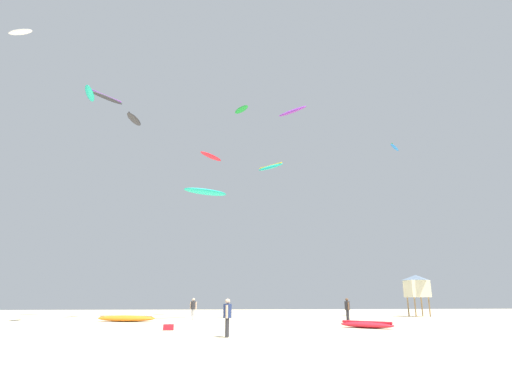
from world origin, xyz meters
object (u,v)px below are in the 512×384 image
at_px(kite_aloft_0, 395,147).
at_px(kite_aloft_2, 271,167).
at_px(lifeguard_tower, 417,286).
at_px(kite_aloft_5, 106,97).
at_px(person_midground, 347,308).
at_px(person_left, 193,307).
at_px(kite_grounded_mid, 367,325).
at_px(kite_grounded_near, 126,318).
at_px(kite_aloft_7, 241,109).
at_px(kite_aloft_6, 134,119).
at_px(kite_aloft_8, 206,192).
at_px(kite_aloft_9, 292,111).
at_px(person_foreground, 227,315).
at_px(kite_aloft_1, 90,94).
at_px(kite_aloft_4, 20,32).
at_px(kite_aloft_3, 211,156).
at_px(cooler_box, 169,327).

relative_size(kite_aloft_0, kite_aloft_2, 0.80).
height_order(lifeguard_tower, kite_aloft_5, kite_aloft_5).
distance_m(person_midground, person_left, 12.64).
distance_m(person_left, kite_grounded_mid, 15.29).
bearing_deg(kite_grounded_near, lifeguard_tower, 14.16).
bearing_deg(kite_aloft_0, kite_aloft_7, 142.60).
bearing_deg(person_midground, kite_aloft_6, 156.74).
bearing_deg(kite_aloft_0, kite_grounded_mid, -124.76).
xyz_separation_m(kite_grounded_mid, kite_aloft_0, (10.13, 14.60, 17.60)).
relative_size(person_left, kite_aloft_8, 0.40).
height_order(kite_aloft_5, kite_aloft_9, kite_aloft_9).
relative_size(person_foreground, person_midground, 0.95).
relative_size(kite_aloft_1, kite_aloft_9, 0.71).
relative_size(kite_aloft_5, kite_aloft_8, 0.91).
bearing_deg(kite_grounded_near, kite_aloft_9, 41.67).
xyz_separation_m(kite_aloft_5, kite_aloft_7, (16.78, 6.34, 2.49)).
distance_m(person_left, kite_aloft_1, 20.10).
height_order(kite_aloft_4, kite_aloft_9, kite_aloft_9).
xyz_separation_m(person_midground, kite_aloft_1, (-21.38, 0.19, 17.51)).
xyz_separation_m(kite_aloft_1, kite_aloft_8, (9.91, 4.96, -7.03)).
bearing_deg(kite_grounded_mid, kite_aloft_3, 115.48).
xyz_separation_m(kite_aloft_3, kite_aloft_9, (10.69, 2.96, 7.98)).
height_order(kite_aloft_8, kite_aloft_9, kite_aloft_9).
bearing_deg(kite_aloft_4, person_midground, 6.52).
bearing_deg(lifeguard_tower, kite_aloft_2, -166.97).
xyz_separation_m(lifeguard_tower, kite_aloft_1, (-31.85, -8.65, 15.50)).
bearing_deg(kite_aloft_3, kite_grounded_near, -116.79).
height_order(cooler_box, kite_aloft_7, kite_aloft_7).
bearing_deg(person_midground, person_foreground, -132.08).
bearing_deg(kite_aloft_2, person_midground, -44.99).
distance_m(cooler_box, kite_aloft_9, 37.76).
height_order(lifeguard_tower, kite_aloft_2, kite_aloft_2).
relative_size(kite_grounded_mid, kite_aloft_7, 1.07).
bearing_deg(kite_aloft_7, kite_aloft_9, -24.70).
distance_m(kite_grounded_near, cooler_box, 10.35).
relative_size(kite_grounded_near, cooler_box, 8.68).
bearing_deg(kite_aloft_0, lifeguard_tower, 40.41).
height_order(person_midground, cooler_box, person_midground).
bearing_deg(kite_aloft_2, kite_aloft_7, 97.74).
distance_m(kite_grounded_mid, kite_aloft_2, 19.11).
bearing_deg(kite_aloft_2, kite_aloft_6, 173.11).
relative_size(person_midground, cooler_box, 3.19).
xyz_separation_m(kite_aloft_2, kite_aloft_9, (4.72, 11.51, 11.98)).
bearing_deg(cooler_box, kite_aloft_4, 160.68).
bearing_deg(person_left, person_midground, 93.99).
relative_size(person_midground, kite_aloft_2, 0.65).
xyz_separation_m(kite_aloft_2, kite_aloft_3, (-5.96, 8.54, 4.01)).
height_order(kite_aloft_4, kite_aloft_7, kite_aloft_7).
bearing_deg(kite_aloft_8, kite_aloft_2, 0.50).
distance_m(kite_aloft_1, kite_aloft_4, 6.56).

